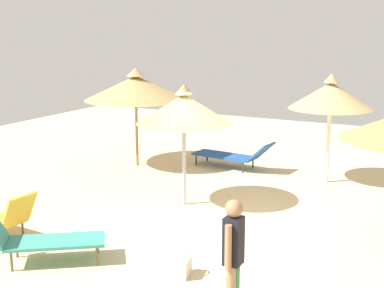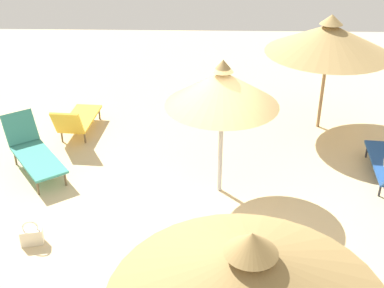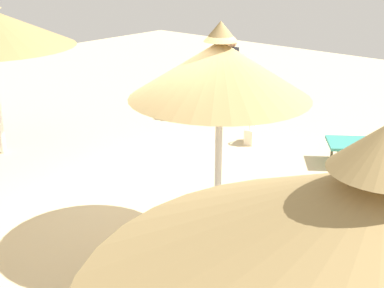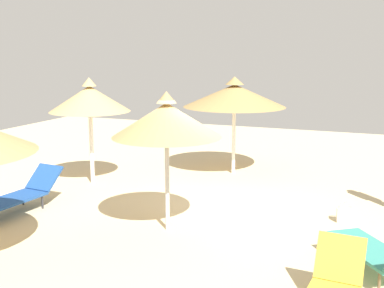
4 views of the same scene
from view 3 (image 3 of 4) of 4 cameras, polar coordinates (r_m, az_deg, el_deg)
ground at (r=7.55m, az=-1.85°, el=-6.92°), size 24.00×24.00×0.10m
parasol_umbrella_center at (r=2.54m, az=19.18°, el=-9.26°), size 2.83×2.83×2.73m
parasol_umbrella_near_left at (r=5.92m, az=3.00°, el=7.90°), size 2.05×2.05×2.66m
person_standing_far_left at (r=11.11m, az=4.14°, el=7.61°), size 0.23×0.43×1.72m
handbag at (r=9.88m, az=6.40°, el=0.99°), size 0.24×0.39×0.46m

